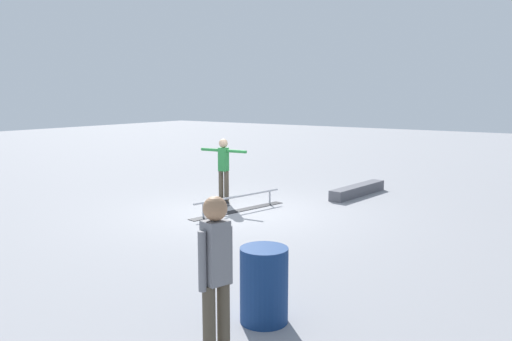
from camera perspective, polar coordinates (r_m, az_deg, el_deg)
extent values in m
plane|color=gray|center=(11.83, -1.87, -4.71)|extent=(60.00, 60.00, 0.00)
cube|color=black|center=(11.99, -1.96, -4.50)|extent=(2.73, 0.79, 0.01)
cylinder|color=#B7B7BC|center=(12.65, 1.55, -3.04)|extent=(0.04, 0.04, 0.35)
cylinder|color=#B7B7BC|center=(11.32, -5.90, -4.46)|extent=(0.04, 0.04, 0.35)
cylinder|color=#B7B7BC|center=(11.92, -1.97, -2.90)|extent=(2.54, 0.58, 0.05)
cube|color=#595960|center=(14.07, 11.29, -2.17)|extent=(2.40, 0.58, 0.27)
cylinder|color=brown|center=(12.73, -3.31, -1.89)|extent=(0.13, 0.13, 0.82)
cylinder|color=brown|center=(12.82, -3.92, -1.83)|extent=(0.13, 0.13, 0.82)
cube|color=#2D8C42|center=(12.67, -3.65, 1.25)|extent=(0.21, 0.23, 0.58)
sphere|color=tan|center=(12.63, -3.67, 3.05)|extent=(0.22, 0.22, 0.22)
cylinder|color=#2D8C42|center=(12.44, -2.19, 2.15)|extent=(0.13, 0.55, 0.07)
cylinder|color=#2D8C42|center=(12.85, -5.08, 2.33)|extent=(0.13, 0.55, 0.07)
cube|color=black|center=(12.82, -3.77, -3.32)|extent=(0.67, 0.74, 0.02)
cylinder|color=white|center=(13.07, -4.48, -3.34)|extent=(0.06, 0.06, 0.05)
cylinder|color=white|center=(13.11, -3.49, -3.29)|extent=(0.06, 0.06, 0.05)
cylinder|color=white|center=(12.55, -4.05, -3.83)|extent=(0.06, 0.06, 0.05)
cylinder|color=white|center=(12.59, -3.02, -3.78)|extent=(0.06, 0.06, 0.05)
cylinder|color=brown|center=(5.23, -5.24, -17.16)|extent=(0.16, 0.16, 0.88)
cylinder|color=brown|center=(5.32, -3.63, -16.67)|extent=(0.16, 0.16, 0.88)
cube|color=slate|center=(5.00, -4.53, -9.08)|extent=(0.27, 0.25, 0.63)
sphere|color=#A87A56|center=(4.89, -4.59, -4.25)|extent=(0.24, 0.24, 0.24)
cylinder|color=slate|center=(4.93, -6.01, -10.04)|extent=(0.10, 0.10, 0.59)
cylinder|color=slate|center=(5.11, -3.09, -9.36)|extent=(0.10, 0.10, 0.59)
cylinder|color=navy|center=(6.23, 0.90, -12.65)|extent=(0.58, 0.58, 0.91)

